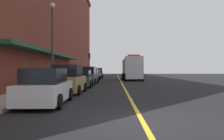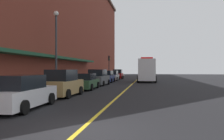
{
  "view_description": "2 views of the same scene",
  "coord_description": "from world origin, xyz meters",
  "px_view_note": "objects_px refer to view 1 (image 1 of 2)",
  "views": [
    {
      "loc": [
        -0.88,
        -7.71,
        1.62
      ],
      "look_at": [
        -1.21,
        27.88,
        1.52
      ],
      "focal_mm": 38.76,
      "sensor_mm": 36.0,
      "label": 1
    },
    {
      "loc": [
        2.18,
        -6.99,
        1.96
      ],
      "look_at": [
        -2.59,
        22.1,
        1.83
      ],
      "focal_mm": 36.51,
      "sensor_mm": 36.0,
      "label": 2
    }
  ],
  "objects_px": {
    "traffic_light_near": "(89,61)",
    "parked_car_4": "(92,75)",
    "parked_car_6": "(98,73)",
    "parked_car_3": "(88,76)",
    "parked_car_1": "(69,80)",
    "parking_meter_1": "(33,79)",
    "parked_car_0": "(46,88)",
    "street_lamp_left": "(52,35)",
    "box_truck": "(132,69)",
    "parked_car_2": "(81,79)",
    "parking_meter_0": "(89,73)",
    "parked_car_5": "(95,74)"
  },
  "relations": [
    {
      "from": "parked_car_1",
      "to": "street_lamp_left",
      "type": "relative_size",
      "value": 0.6
    },
    {
      "from": "parked_car_2",
      "to": "parked_car_6",
      "type": "height_order",
      "value": "parked_car_6"
    },
    {
      "from": "parked_car_6",
      "to": "street_lamp_left",
      "type": "xyz_separation_m",
      "value": [
        -2.0,
        -25.36,
        3.53
      ]
    },
    {
      "from": "box_truck",
      "to": "traffic_light_near",
      "type": "distance_m",
      "value": 9.92
    },
    {
      "from": "parked_car_0",
      "to": "parking_meter_0",
      "type": "height_order",
      "value": "parked_car_0"
    },
    {
      "from": "parked_car_0",
      "to": "street_lamp_left",
      "type": "height_order",
      "value": "street_lamp_left"
    },
    {
      "from": "parked_car_5",
      "to": "parked_car_6",
      "type": "xyz_separation_m",
      "value": [
        0.07,
        5.69,
        0.09
      ]
    },
    {
      "from": "parked_car_4",
      "to": "traffic_light_near",
      "type": "bearing_deg",
      "value": 8.35
    },
    {
      "from": "parked_car_6",
      "to": "box_truck",
      "type": "xyz_separation_m",
      "value": [
        5.73,
        -9.07,
        0.85
      ]
    },
    {
      "from": "parked_car_2",
      "to": "parking_meter_0",
      "type": "bearing_deg",
      "value": 2.55
    },
    {
      "from": "parked_car_3",
      "to": "parked_car_6",
      "type": "bearing_deg",
      "value": 1.89
    },
    {
      "from": "parked_car_4",
      "to": "box_truck",
      "type": "bearing_deg",
      "value": -65.82
    },
    {
      "from": "parked_car_0",
      "to": "parking_meter_1",
      "type": "height_order",
      "value": "parked_car_0"
    },
    {
      "from": "parking_meter_1",
      "to": "parked_car_0",
      "type": "bearing_deg",
      "value": -58.59
    },
    {
      "from": "parked_car_6",
      "to": "traffic_light_near",
      "type": "bearing_deg",
      "value": 147.38
    },
    {
      "from": "parked_car_6",
      "to": "parked_car_0",
      "type": "bearing_deg",
      "value": 177.92
    },
    {
      "from": "box_truck",
      "to": "parking_meter_1",
      "type": "height_order",
      "value": "box_truck"
    },
    {
      "from": "parked_car_6",
      "to": "parking_meter_1",
      "type": "height_order",
      "value": "parked_car_6"
    },
    {
      "from": "box_truck",
      "to": "parking_meter_0",
      "type": "bearing_deg",
      "value": -131.35
    },
    {
      "from": "parking_meter_0",
      "to": "traffic_light_near",
      "type": "bearing_deg",
      "value": 85.55
    },
    {
      "from": "parked_car_2",
      "to": "parking_meter_0",
      "type": "height_order",
      "value": "parked_car_2"
    },
    {
      "from": "parked_car_4",
      "to": "parking_meter_0",
      "type": "xyz_separation_m",
      "value": [
        -1.36,
        8.56,
        0.25
      ]
    },
    {
      "from": "parked_car_6",
      "to": "traffic_light_near",
      "type": "distance_m",
      "value": 3.48
    },
    {
      "from": "parked_car_1",
      "to": "parked_car_3",
      "type": "relative_size",
      "value": 0.9
    },
    {
      "from": "parked_car_0",
      "to": "traffic_light_near",
      "type": "xyz_separation_m",
      "value": [
        -1.28,
        31.84,
        2.37
      ]
    },
    {
      "from": "parked_car_1",
      "to": "parking_meter_1",
      "type": "height_order",
      "value": "parked_car_1"
    },
    {
      "from": "parked_car_1",
      "to": "parked_car_3",
      "type": "distance_m",
      "value": 11.2
    },
    {
      "from": "parked_car_3",
      "to": "parking_meter_1",
      "type": "bearing_deg",
      "value": 175.76
    },
    {
      "from": "traffic_light_near",
      "to": "parking_meter_0",
      "type": "bearing_deg",
      "value": -94.45
    },
    {
      "from": "box_truck",
      "to": "parking_meter_0",
      "type": "relative_size",
      "value": 5.78
    },
    {
      "from": "parked_car_2",
      "to": "parked_car_5",
      "type": "xyz_separation_m",
      "value": [
        -0.08,
        17.44,
        0.05
      ]
    },
    {
      "from": "parked_car_0",
      "to": "parking_meter_1",
      "type": "relative_size",
      "value": 3.53
    },
    {
      "from": "box_truck",
      "to": "parked_car_6",
      "type": "bearing_deg",
      "value": -148.88
    },
    {
      "from": "parked_car_0",
      "to": "street_lamp_left",
      "type": "bearing_deg",
      "value": 10.88
    },
    {
      "from": "parked_car_1",
      "to": "parked_car_0",
      "type": "bearing_deg",
      "value": -178.98
    },
    {
      "from": "parked_car_0",
      "to": "parked_car_5",
      "type": "bearing_deg",
      "value": -1.61
    },
    {
      "from": "parking_meter_1",
      "to": "box_truck",
      "type": "bearing_deg",
      "value": 72.66
    },
    {
      "from": "parked_car_1",
      "to": "parked_car_2",
      "type": "relative_size",
      "value": 0.87
    },
    {
      "from": "parked_car_2",
      "to": "parked_car_3",
      "type": "xyz_separation_m",
      "value": [
        0.06,
        5.45,
        0.16
      ]
    },
    {
      "from": "parked_car_6",
      "to": "parked_car_4",
      "type": "bearing_deg",
      "value": 177.82
    },
    {
      "from": "parked_car_5",
      "to": "box_truck",
      "type": "distance_m",
      "value": 6.78
    },
    {
      "from": "parked_car_0",
      "to": "box_truck",
      "type": "bearing_deg",
      "value": -14.66
    },
    {
      "from": "parked_car_4",
      "to": "traffic_light_near",
      "type": "xyz_separation_m",
      "value": [
        -1.3,
        9.35,
        2.35
      ]
    },
    {
      "from": "parking_meter_0",
      "to": "parked_car_6",
      "type": "bearing_deg",
      "value": 65.37
    },
    {
      "from": "parking_meter_0",
      "to": "parking_meter_1",
      "type": "relative_size",
      "value": 1.0
    },
    {
      "from": "traffic_light_near",
      "to": "parked_car_4",
      "type": "bearing_deg",
      "value": -82.11
    },
    {
      "from": "parked_car_0",
      "to": "box_truck",
      "type": "distance_m",
      "value": 25.7
    },
    {
      "from": "parked_car_4",
      "to": "traffic_light_near",
      "type": "height_order",
      "value": "traffic_light_near"
    },
    {
      "from": "box_truck",
      "to": "street_lamp_left",
      "type": "height_order",
      "value": "street_lamp_left"
    },
    {
      "from": "parked_car_5",
      "to": "street_lamp_left",
      "type": "xyz_separation_m",
      "value": [
        -1.92,
        -19.67,
        3.62
      ]
    }
  ]
}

